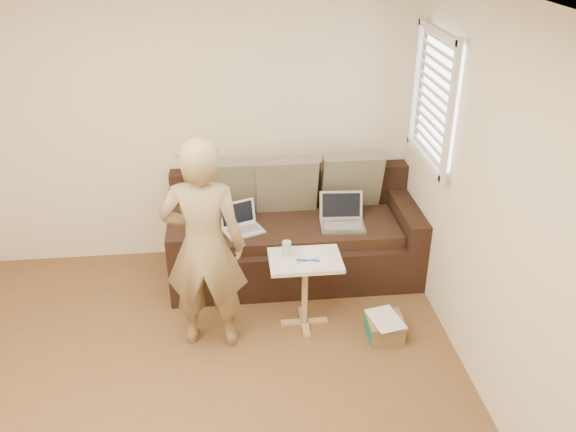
{
  "coord_description": "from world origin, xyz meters",
  "views": [
    {
      "loc": [
        0.34,
        -2.9,
        3.05
      ],
      "look_at": [
        0.8,
        1.4,
        0.78
      ],
      "focal_mm": 37.43,
      "sensor_mm": 36.0,
      "label": 1
    }
  ],
  "objects_px": {
    "drinking_glass": "(287,249)",
    "laptop_silver": "(343,227)",
    "sofa": "(295,231)",
    "laptop_white": "(243,232)",
    "striped_box": "(385,328)",
    "person": "(204,247)",
    "side_table": "(305,291)"
  },
  "relations": [
    {
      "from": "sofa",
      "to": "laptop_white",
      "type": "xyz_separation_m",
      "value": [
        -0.46,
        -0.13,
        0.1
      ]
    },
    {
      "from": "person",
      "to": "drinking_glass",
      "type": "bearing_deg",
      "value": -155.26
    },
    {
      "from": "person",
      "to": "laptop_silver",
      "type": "bearing_deg",
      "value": -139.61
    },
    {
      "from": "side_table",
      "to": "striped_box",
      "type": "height_order",
      "value": "side_table"
    },
    {
      "from": "laptop_white",
      "to": "side_table",
      "type": "relative_size",
      "value": 0.53
    },
    {
      "from": "drinking_glass",
      "to": "laptop_silver",
      "type": "bearing_deg",
      "value": 45.71
    },
    {
      "from": "person",
      "to": "sofa",
      "type": "bearing_deg",
      "value": -122.82
    },
    {
      "from": "laptop_silver",
      "to": "person",
      "type": "relative_size",
      "value": 0.23
    },
    {
      "from": "side_table",
      "to": "sofa",
      "type": "bearing_deg",
      "value": 89.32
    },
    {
      "from": "laptop_white",
      "to": "person",
      "type": "height_order",
      "value": "person"
    },
    {
      "from": "drinking_glass",
      "to": "laptop_white",
      "type": "bearing_deg",
      "value": 118.37
    },
    {
      "from": "side_table",
      "to": "laptop_silver",
      "type": "bearing_deg",
      "value": 56.55
    },
    {
      "from": "laptop_white",
      "to": "side_table",
      "type": "bearing_deg",
      "value": -77.29
    },
    {
      "from": "person",
      "to": "laptop_white",
      "type": "bearing_deg",
      "value": -104.03
    },
    {
      "from": "person",
      "to": "side_table",
      "type": "bearing_deg",
      "value": -162.86
    },
    {
      "from": "laptop_silver",
      "to": "laptop_white",
      "type": "xyz_separation_m",
      "value": [
        -0.87,
        0.01,
        0.0
      ]
    },
    {
      "from": "laptop_silver",
      "to": "striped_box",
      "type": "bearing_deg",
      "value": -74.46
    },
    {
      "from": "laptop_silver",
      "to": "drinking_glass",
      "type": "xyz_separation_m",
      "value": [
        -0.56,
        -0.57,
        0.15
      ]
    },
    {
      "from": "laptop_white",
      "to": "side_table",
      "type": "height_order",
      "value": "laptop_white"
    },
    {
      "from": "laptop_white",
      "to": "striped_box",
      "type": "xyz_separation_m",
      "value": [
        1.05,
        -0.89,
        -0.43
      ]
    },
    {
      "from": "side_table",
      "to": "laptop_white",
      "type": "bearing_deg",
      "value": 124.99
    },
    {
      "from": "sofa",
      "to": "side_table",
      "type": "distance_m",
      "value": 0.79
    },
    {
      "from": "sofa",
      "to": "laptop_silver",
      "type": "height_order",
      "value": "sofa"
    },
    {
      "from": "sofa",
      "to": "person",
      "type": "bearing_deg",
      "value": -130.19
    },
    {
      "from": "laptop_silver",
      "to": "person",
      "type": "distance_m",
      "value": 1.44
    },
    {
      "from": "side_table",
      "to": "drinking_glass",
      "type": "bearing_deg",
      "value": 155.28
    },
    {
      "from": "laptop_white",
      "to": "drinking_glass",
      "type": "xyz_separation_m",
      "value": [
        0.31,
        -0.58,
        0.15
      ]
    },
    {
      "from": "sofa",
      "to": "striped_box",
      "type": "xyz_separation_m",
      "value": [
        0.59,
        -1.02,
        -0.34
      ]
    },
    {
      "from": "laptop_white",
      "to": "drinking_glass",
      "type": "distance_m",
      "value": 0.68
    },
    {
      "from": "laptop_white",
      "to": "side_table",
      "type": "distance_m",
      "value": 0.82
    },
    {
      "from": "laptop_silver",
      "to": "sofa",
      "type": "bearing_deg",
      "value": 164.53
    },
    {
      "from": "person",
      "to": "drinking_glass",
      "type": "distance_m",
      "value": 0.67
    }
  ]
}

